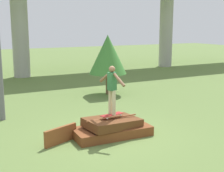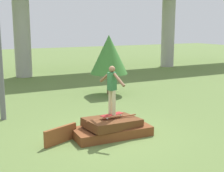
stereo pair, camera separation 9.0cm
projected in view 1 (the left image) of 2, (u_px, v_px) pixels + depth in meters
ground_plane at (112, 136)px, 9.91m from camera, size 80.00×80.00×0.00m
scrap_pile at (112, 128)px, 9.87m from camera, size 2.48×1.26×0.62m
scrap_plank_loose at (61, 135)px, 9.27m from camera, size 1.13×0.52×0.50m
skateboard at (112, 115)px, 9.80m from camera, size 0.82×0.40×0.09m
skater at (112, 87)px, 9.63m from camera, size 0.35×1.15×1.53m
tree_behind_left at (108, 55)px, 15.57m from camera, size 1.88×1.88×3.01m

